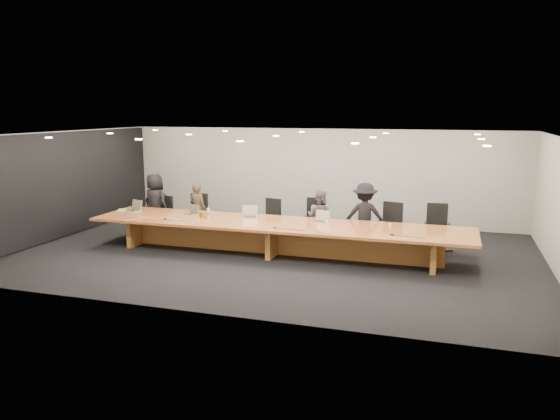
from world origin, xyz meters
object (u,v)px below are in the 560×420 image
(laptop_b, at_px, (191,209))
(chair_left, at_px, (198,215))
(mic_left, at_px, (165,219))
(chair_mid_left, at_px, (269,219))
(laptop_a, at_px, (133,205))
(water_bottle, at_px, (209,213))
(conference_table, at_px, (276,232))
(person_d, at_px, (365,216))
(mic_center, at_px, (275,227))
(mic_right, at_px, (392,234))
(laptop_c, at_px, (250,211))
(av_box, at_px, (129,218))
(chair_far_left, at_px, (162,214))
(person_a, at_px, (155,203))
(person_c, at_px, (320,217))
(chair_far_right, at_px, (437,228))
(laptop_d, at_px, (321,216))
(person_b, at_px, (198,209))
(paper_cup_near, at_px, (326,222))
(chair_mid_right, at_px, (313,221))
(chair_right, at_px, (389,226))
(paper_cup_far, at_px, (390,226))
(amber_mug, at_px, (201,215))

(laptop_b, bearing_deg, chair_left, 127.58)
(mic_left, bearing_deg, chair_mid_left, 39.24)
(laptop_a, relative_size, water_bottle, 1.48)
(conference_table, height_order, water_bottle, water_bottle)
(person_d, bearing_deg, chair_left, -10.07)
(mic_center, xyz_separation_m, mic_right, (2.58, 0.08, 0.00))
(laptop_b, distance_m, laptop_c, 1.57)
(chair_mid_left, relative_size, av_box, 4.83)
(chair_far_left, relative_size, person_a, 0.62)
(person_c, distance_m, mic_center, 1.90)
(chair_far_left, bearing_deg, chair_far_right, 9.32)
(av_box, relative_size, mic_center, 2.13)
(person_c, xyz_separation_m, mic_center, (-0.59, -1.80, 0.07))
(person_c, height_order, laptop_a, person_c)
(chair_far_right, height_order, laptop_d, chair_far_right)
(chair_mid_left, distance_m, av_box, 3.50)
(person_b, distance_m, person_d, 4.47)
(chair_left, relative_size, mic_right, 9.72)
(person_b, distance_m, paper_cup_near, 3.84)
(chair_mid_right, relative_size, chair_far_right, 1.00)
(chair_right, bearing_deg, laptop_a, -159.45)
(laptop_b, distance_m, paper_cup_far, 4.99)
(mic_left, bearing_deg, chair_far_right, 15.44)
(person_d, distance_m, laptop_d, 1.19)
(laptop_c, bearing_deg, person_d, -4.21)
(water_bottle, bearing_deg, chair_right, 16.03)
(paper_cup_near, height_order, mic_center, paper_cup_near)
(person_d, bearing_deg, chair_far_left, -10.20)
(chair_mid_right, bearing_deg, person_c, 14.40)
(chair_far_left, bearing_deg, chair_left, 7.29)
(mic_center, relative_size, mic_right, 0.91)
(conference_table, xyz_separation_m, laptop_c, (-0.81, 0.41, 0.38))
(chair_mid_left, height_order, chair_far_right, chair_far_right)
(person_b, distance_m, person_c, 3.33)
(conference_table, relative_size, person_a, 5.49)
(laptop_a, height_order, mic_right, laptop_a)
(chair_far_left, xyz_separation_m, person_a, (-0.19, -0.02, 0.31))
(person_d, xyz_separation_m, laptop_c, (-2.70, -0.74, 0.09))
(water_bottle, relative_size, paper_cup_far, 3.26)
(chair_mid_right, xyz_separation_m, mic_center, (-0.45, -1.77, 0.18))
(laptop_c, relative_size, paper_cup_far, 4.86)
(paper_cup_far, xyz_separation_m, mic_left, (-5.29, -0.73, -0.03))
(mic_left, bearing_deg, amber_mug, 34.51)
(person_c, bearing_deg, chair_left, 14.28)
(conference_table, relative_size, av_box, 39.77)
(laptop_d, height_order, paper_cup_far, laptop_d)
(mic_center, bearing_deg, chair_right, 36.70)
(person_a, xyz_separation_m, mic_right, (6.63, -1.67, -0.06))
(chair_left, xyz_separation_m, amber_mug, (0.65, -1.11, 0.23))
(person_c, bearing_deg, conference_table, 72.60)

